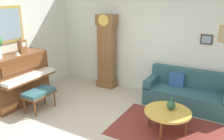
{
  "coord_description": "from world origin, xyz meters",
  "views": [
    {
      "loc": [
        2.31,
        -3.28,
        2.52
      ],
      "look_at": [
        -0.21,
        1.13,
        0.88
      ],
      "focal_mm": 37.74,
      "sensor_mm": 36.0,
      "label": 1
    }
  ],
  "objects_px": {
    "grandfather_clock": "(107,54)",
    "coffee_table": "(168,112)",
    "teacup": "(18,55)",
    "green_jug": "(171,105)",
    "mantel_clock": "(22,45)",
    "piano": "(18,79)",
    "couch": "(187,94)",
    "piano_bench": "(39,93)"
  },
  "relations": [
    {
      "from": "grandfather_clock",
      "to": "mantel_clock",
      "type": "xyz_separation_m",
      "value": [
        -1.28,
        -1.72,
        0.41
      ]
    },
    {
      "from": "teacup",
      "to": "green_jug",
      "type": "height_order",
      "value": "teacup"
    },
    {
      "from": "piano",
      "to": "grandfather_clock",
      "type": "height_order",
      "value": "grandfather_clock"
    },
    {
      "from": "piano",
      "to": "mantel_clock",
      "type": "relative_size",
      "value": 3.79
    },
    {
      "from": "coffee_table",
      "to": "teacup",
      "type": "distance_m",
      "value": 3.49
    },
    {
      "from": "grandfather_clock",
      "to": "teacup",
      "type": "distance_m",
      "value": 2.31
    },
    {
      "from": "piano",
      "to": "piano_bench",
      "type": "bearing_deg",
      "value": -3.35
    },
    {
      "from": "piano",
      "to": "teacup",
      "type": "xyz_separation_m",
      "value": [
        0.14,
        -0.03,
        0.62
      ]
    },
    {
      "from": "mantel_clock",
      "to": "green_jug",
      "type": "bearing_deg",
      "value": 6.74
    },
    {
      "from": "piano",
      "to": "teacup",
      "type": "height_order",
      "value": "teacup"
    },
    {
      "from": "piano",
      "to": "coffee_table",
      "type": "bearing_deg",
      "value": 8.97
    },
    {
      "from": "grandfather_clock",
      "to": "green_jug",
      "type": "relative_size",
      "value": 8.46
    },
    {
      "from": "mantel_clock",
      "to": "teacup",
      "type": "bearing_deg",
      "value": -63.18
    },
    {
      "from": "green_jug",
      "to": "grandfather_clock",
      "type": "bearing_deg",
      "value": 149.4
    },
    {
      "from": "mantel_clock",
      "to": "piano",
      "type": "bearing_deg",
      "value": -90.53
    },
    {
      "from": "couch",
      "to": "piano",
      "type": "bearing_deg",
      "value": -152.95
    },
    {
      "from": "couch",
      "to": "mantel_clock",
      "type": "distance_m",
      "value": 4.04
    },
    {
      "from": "piano",
      "to": "grandfather_clock",
      "type": "distance_m",
      "value": 2.37
    },
    {
      "from": "couch",
      "to": "piano_bench",
      "type": "bearing_deg",
      "value": -146.87
    },
    {
      "from": "grandfather_clock",
      "to": "coffee_table",
      "type": "bearing_deg",
      "value": -32.77
    },
    {
      "from": "piano_bench",
      "to": "green_jug",
      "type": "bearing_deg",
      "value": 13.86
    },
    {
      "from": "mantel_clock",
      "to": "green_jug",
      "type": "xyz_separation_m",
      "value": [
        3.5,
        0.41,
        -0.87
      ]
    },
    {
      "from": "piano",
      "to": "teacup",
      "type": "relative_size",
      "value": 12.41
    },
    {
      "from": "mantel_clock",
      "to": "green_jug",
      "type": "distance_m",
      "value": 3.63
    },
    {
      "from": "teacup",
      "to": "couch",
      "type": "bearing_deg",
      "value": 28.38
    },
    {
      "from": "grandfather_clock",
      "to": "mantel_clock",
      "type": "distance_m",
      "value": 2.19
    },
    {
      "from": "grandfather_clock",
      "to": "green_jug",
      "type": "bearing_deg",
      "value": -30.6
    },
    {
      "from": "teacup",
      "to": "piano_bench",
      "type": "bearing_deg",
      "value": -0.95
    },
    {
      "from": "piano_bench",
      "to": "teacup",
      "type": "xyz_separation_m",
      "value": [
        -0.57,
        0.01,
        0.82
      ]
    },
    {
      "from": "coffee_table",
      "to": "mantel_clock",
      "type": "relative_size",
      "value": 2.32
    },
    {
      "from": "grandfather_clock",
      "to": "piano",
      "type": "bearing_deg",
      "value": -123.26
    },
    {
      "from": "piano_bench",
      "to": "teacup",
      "type": "height_order",
      "value": "teacup"
    },
    {
      "from": "coffee_table",
      "to": "green_jug",
      "type": "xyz_separation_m",
      "value": [
        0.03,
        0.1,
        0.12
      ]
    },
    {
      "from": "green_jug",
      "to": "coffee_table",
      "type": "bearing_deg",
      "value": -105.56
    },
    {
      "from": "piano",
      "to": "grandfather_clock",
      "type": "bearing_deg",
      "value": 56.74
    },
    {
      "from": "piano_bench",
      "to": "couch",
      "type": "relative_size",
      "value": 0.37
    },
    {
      "from": "grandfather_clock",
      "to": "green_jug",
      "type": "xyz_separation_m",
      "value": [
        2.22,
        -1.31,
        -0.46
      ]
    },
    {
      "from": "couch",
      "to": "teacup",
      "type": "xyz_separation_m",
      "value": [
        -3.43,
        -1.85,
        0.91
      ]
    },
    {
      "from": "mantel_clock",
      "to": "grandfather_clock",
      "type": "bearing_deg",
      "value": 53.37
    },
    {
      "from": "grandfather_clock",
      "to": "couch",
      "type": "xyz_separation_m",
      "value": [
        2.28,
        -0.14,
        -0.65
      ]
    },
    {
      "from": "grandfather_clock",
      "to": "coffee_table",
      "type": "distance_m",
      "value": 2.66
    },
    {
      "from": "teacup",
      "to": "green_jug",
      "type": "distance_m",
      "value": 3.5
    }
  ]
}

